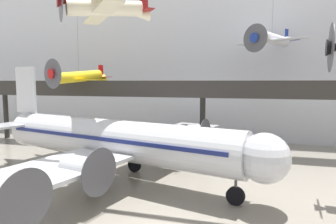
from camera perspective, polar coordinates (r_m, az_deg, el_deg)
The scene contains 6 objects.
hangar_back_wall at distance 45.99m, azimuth 8.47°, elevation 10.63°, with size 140.00×3.00×25.01m.
mezzanine_walkway at distance 36.42m, azimuth 6.40°, elevation 3.42°, with size 110.00×3.20×8.72m.
airliner_silver_main at distance 26.70m, azimuth -10.69°, elevation -5.24°, with size 29.47×34.09×10.14m.
suspended_plane_cream_biplane at distance 27.41m, azimuth -11.91°, elevation 18.88°, with size 8.06×8.32×5.64m.
suspended_plane_white_twin at distance 39.94m, azimuth 19.18°, elevation 13.04°, with size 8.36×7.73×7.03m.
suspended_plane_yellow_lowwing at distance 39.67m, azimuth -16.59°, elevation 6.42°, with size 9.73×8.38×11.05m.
Camera 1 is at (5.99, -13.55, 8.61)m, focal length 32.00 mm.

